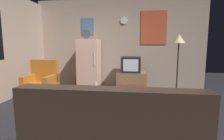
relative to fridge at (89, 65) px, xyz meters
name	(u,v)px	position (x,y,z in m)	size (l,w,h in m)	color
ground_plane	(105,117)	(0.83, -1.97, -0.75)	(12.00, 12.00, 0.00)	#232328
wall_with_art	(119,44)	(0.84, 0.48, 0.62)	(5.20, 0.12, 2.74)	tan
fridge	(89,65)	(0.00, 0.00, 0.00)	(0.60, 0.62, 1.77)	beige
tv_stand	(131,82)	(1.26, -0.04, -0.48)	(0.84, 0.53, 0.56)	#8E6642
crt_tv	(131,64)	(1.24, -0.04, 0.03)	(0.54, 0.51, 0.44)	black
standing_lamp	(179,44)	(2.43, -0.41, 0.60)	(0.32, 0.32, 1.59)	#332D28
coffee_table	(87,100)	(0.41, -1.70, -0.54)	(0.72, 0.72, 0.42)	#8E6642
wine_glass	(96,85)	(0.57, -1.57, -0.26)	(0.05, 0.05, 0.15)	silver
mug_ceramic_white	(89,89)	(0.47, -1.79, -0.29)	(0.08, 0.08, 0.09)	silver
mug_ceramic_tan	(84,90)	(0.40, -1.85, -0.29)	(0.08, 0.08, 0.09)	tan
remote_control	(85,91)	(0.41, -1.80, -0.32)	(0.15, 0.04, 0.02)	black
armchair	(41,86)	(-0.91, -1.10, -0.42)	(0.68, 0.68, 0.96)	#B2661E
couch	(113,140)	(1.14, -3.28, -0.44)	(1.70, 0.80, 0.92)	#38281E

